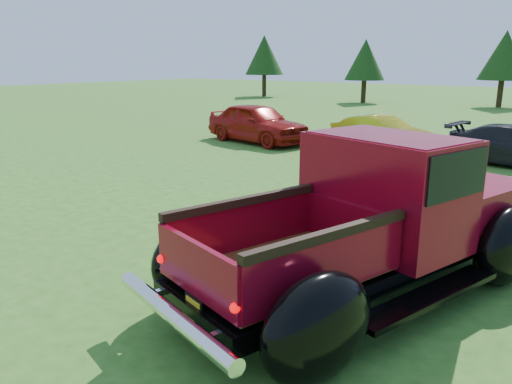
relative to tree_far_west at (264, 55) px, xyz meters
The scene contains 7 objects.
ground 37.37m from the tree_far_west, 53.75° to the right, with size 120.00×120.00×0.00m, color #2C5C1A.
tree_far_west is the anchor object (origin of this frame).
tree_west 10.06m from the tree_far_west, ahead, with size 2.94×2.94×4.60m.
tree_mid_left 19.03m from the tree_far_west, ahead, with size 3.20×3.20×5.00m.
pickup_truck 38.46m from the tree_far_west, 51.00° to the right, with size 3.84×6.02×2.10m.
show_car_red 25.90m from the tree_far_west, 54.03° to the right, with size 1.77×4.39×1.50m, color #9A130E.
show_car_yellow 27.95m from the tree_far_west, 44.98° to the right, with size 1.27×3.65×1.20m, color gold.
Camera 1 is at (4.70, -6.01, 3.04)m, focal length 35.00 mm.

